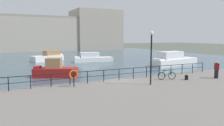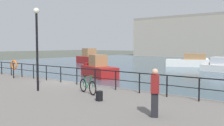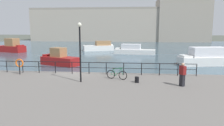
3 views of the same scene
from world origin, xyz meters
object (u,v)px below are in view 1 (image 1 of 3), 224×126
Objects in this scene: parked_bicycle at (167,76)px; harbor_building at (54,33)px; moored_cabin_cruiser at (55,70)px; quay_lamp_post at (151,51)px; standing_person at (217,70)px; life_ring_stand at (74,75)px; moored_red_daysailer at (173,60)px; moored_small_launch at (48,57)px; mooring_bollard at (186,77)px; moored_blue_motorboat at (92,58)px.

harbor_building is at bearing 106.46° from parked_bicycle.
quay_lamp_post is (5.65, -11.41, 2.87)m from moored_cabin_cruiser.
standing_person reaches higher than moored_cabin_cruiser.
moored_cabin_cruiser is at bearing 87.39° from life_ring_stand.
quay_lamp_post is 7.78m from standing_person.
harbor_building is at bearing -89.83° from moored_red_daysailer.
parked_bicycle is 5.09m from standing_person.
moored_small_launch is at bearing -53.10° from moored_red_daysailer.
life_ring_stand is at bearing -168.13° from parked_bicycle.
parked_bicycle reaches higher than mooring_bollard.
standing_person is (13.14, -11.90, 0.84)m from moored_cabin_cruiser.
moored_red_daysailer is 5.88× the size of standing_person.
mooring_bollard is (9.95, -11.19, 0.20)m from moored_cabin_cruiser.
moored_cabin_cruiser is at bearing -119.74° from moored_small_launch.
quay_lamp_post is at bearing 88.68° from moored_blue_motorboat.
moored_red_daysailer is (9.49, -50.72, -5.07)m from harbor_building.
parked_bicycle is 3.86× the size of mooring_bollard.
life_ring_stand is at bearing -100.11° from harbor_building.
parked_bicycle is at bearing 150.30° from mooring_bollard.
moored_cabin_cruiser is (-10.63, -52.71, -5.20)m from harbor_building.
life_ring_stand is (-10.37, 1.94, 0.75)m from mooring_bollard.
moored_blue_motorboat is 17.43× the size of mooring_bollard.
moored_cabin_cruiser is at bearing -4.76° from moored_red_daysailer.
harbor_building is at bearing 61.45° from standing_person.
life_ring_stand is (-10.13, -22.27, 1.05)m from moored_blue_motorboat.
standing_person reaches higher than parked_bicycle.
quay_lamp_post reaches higher than moored_cabin_cruiser.
moored_small_launch reaches higher than moored_blue_motorboat.
parked_bicycle is (8.34, -10.28, 0.36)m from moored_cabin_cruiser.
standing_person is (7.49, -0.49, -2.03)m from quay_lamp_post.
moored_red_daysailer is (10.40, -11.02, 0.22)m from moored_blue_motorboat.
quay_lamp_post is at bearing -94.44° from harbor_building.
life_ring_stand is (-0.42, -9.25, 0.95)m from moored_cabin_cruiser.
moored_cabin_cruiser is at bearing -101.40° from harbor_building.
parked_bicycle is at bearing -6.67° from life_ring_stand.
moored_cabin_cruiser is 14.98m from mooring_bollard.
harbor_building is at bearing 79.89° from life_ring_stand.
life_ring_stand is (-20.54, -11.25, 0.83)m from moored_red_daysailer.
moored_cabin_cruiser is 13.05m from quay_lamp_post.
life_ring_stand is at bearing 160.43° from quay_lamp_post.
moored_small_launch is at bearing -27.78° from moored_blue_motorboat.
harbor_building is at bearing 89.39° from mooring_bollard.
harbor_building is 51.85m from moored_red_daysailer.
moored_small_launch is 3.97× the size of standing_person.
mooring_bollard is at bearing 136.72° from standing_person.
parked_bicycle is (-2.29, -62.99, -4.83)m from harbor_building.
harbor_building reaches higher than moored_red_daysailer.
moored_red_daysailer is 16.65m from mooring_bollard.
moored_blue_motorboat is at bearing -103.34° from moored_cabin_cruiser.
life_ring_stand reaches higher than parked_bicycle.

